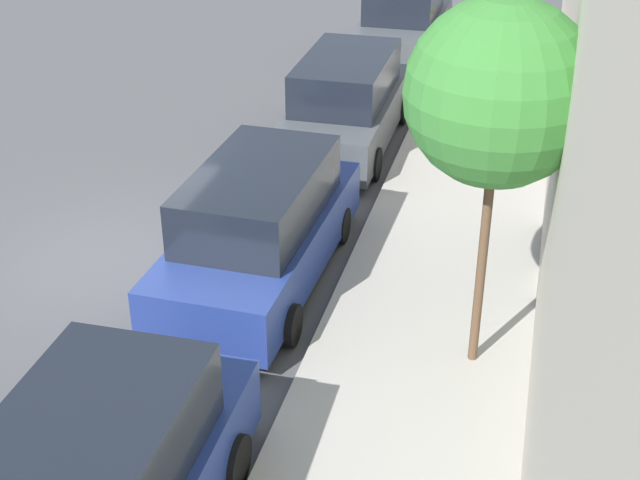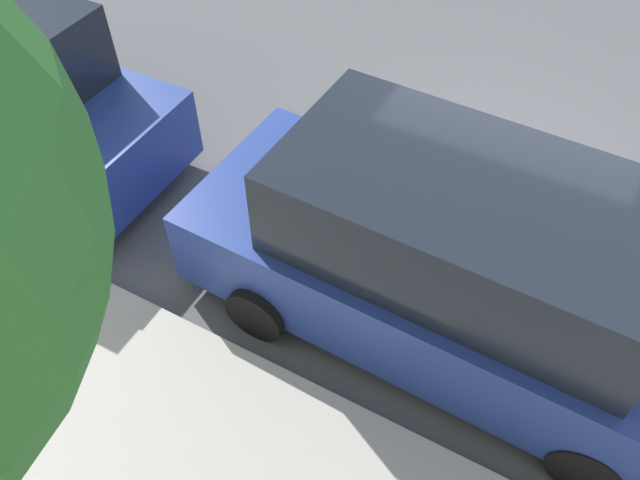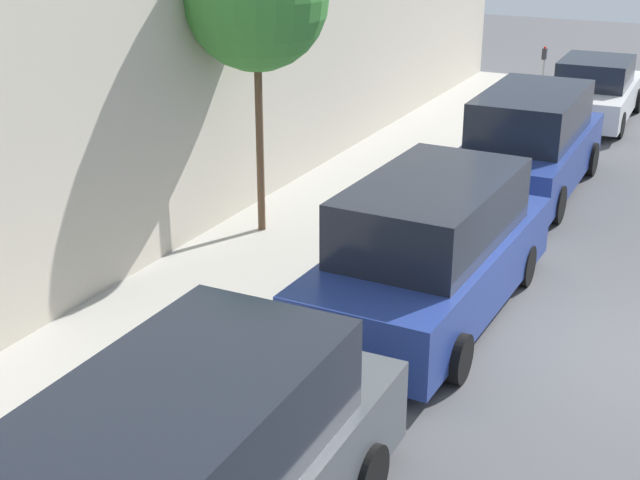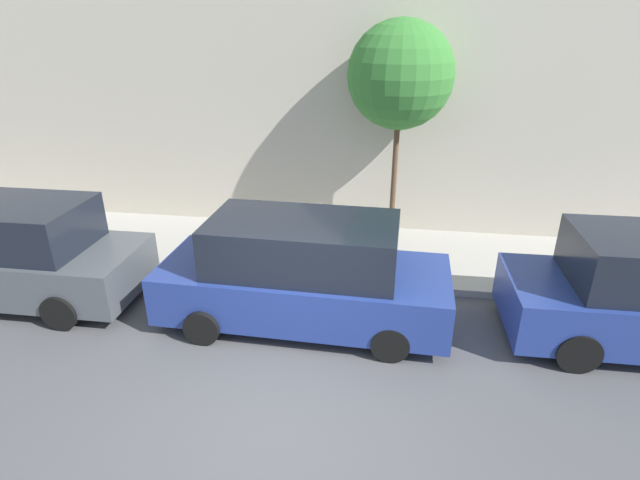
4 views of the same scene
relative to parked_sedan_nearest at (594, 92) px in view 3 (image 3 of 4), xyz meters
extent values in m
plane|color=#515154|center=(-2.34, 11.83, -0.73)|extent=(60.00, 60.00, 0.00)
cube|color=#B2ADA3|center=(2.62, 11.83, -0.65)|extent=(2.94, 32.00, 0.15)
cube|color=silver|center=(0.00, -0.03, -0.17)|extent=(1.92, 4.55, 0.68)
cube|color=black|center=(0.00, 0.07, 0.49)|extent=(1.64, 2.14, 0.64)
cylinder|color=black|center=(-0.85, 1.37, -0.42)|extent=(0.22, 0.61, 0.61)
cylinder|color=black|center=(0.85, 1.37, -0.42)|extent=(0.22, 0.61, 0.61)
cylinder|color=black|center=(-0.85, -1.42, -0.42)|extent=(0.22, 0.61, 0.61)
cylinder|color=black|center=(0.85, -1.42, -0.42)|extent=(0.22, 0.61, 0.61)
cube|color=navy|center=(0.09, 6.09, -0.09)|extent=(1.96, 4.92, 0.84)
cube|color=black|center=(0.09, 6.09, 0.75)|extent=(1.71, 3.12, 0.84)
cylinder|color=black|center=(-0.81, 7.61, -0.40)|extent=(0.22, 0.66, 0.66)
cylinder|color=black|center=(0.99, 7.61, -0.40)|extent=(0.22, 0.66, 0.66)
cylinder|color=black|center=(-0.81, 4.57, -0.40)|extent=(0.22, 0.66, 0.66)
cylinder|color=black|center=(0.99, 4.57, -0.40)|extent=(0.22, 0.66, 0.66)
cube|color=navy|center=(-0.07, 11.92, -0.09)|extent=(2.04, 4.95, 0.84)
cube|color=black|center=(-0.07, 11.92, 0.75)|extent=(1.76, 3.15, 0.84)
cylinder|color=black|center=(-0.97, 13.44, -0.43)|extent=(0.22, 0.60, 0.60)
cylinder|color=black|center=(0.83, 13.44, -0.43)|extent=(0.22, 0.60, 0.60)
cylinder|color=black|center=(-0.97, 10.40, -0.43)|extent=(0.22, 0.60, 0.60)
cylinder|color=black|center=(0.83, 10.40, -0.43)|extent=(0.22, 0.60, 0.60)
cube|color=black|center=(-0.03, 17.50, 0.75)|extent=(1.69, 3.11, 0.84)
cylinder|color=black|center=(-0.93, 15.98, -0.40)|extent=(0.22, 0.65, 0.65)
cylinder|color=black|center=(0.87, 15.98, -0.40)|extent=(0.22, 0.65, 0.65)
cylinder|color=#ADADB2|center=(1.61, -1.46, -0.07)|extent=(0.07, 0.07, 1.00)
cube|color=#2D2D33|center=(1.61, -1.46, 0.57)|extent=(0.11, 0.15, 0.28)
cube|color=red|center=(1.61, -1.46, 0.73)|extent=(0.04, 0.09, 0.05)
cylinder|color=brown|center=(3.33, 10.48, 0.97)|extent=(0.12, 0.12, 3.09)
camera|label=1|loc=(3.78, 0.65, 6.52)|focal=50.00mm
camera|label=2|loc=(3.49, 12.52, 4.39)|focal=35.00mm
camera|label=3|loc=(-3.59, 22.26, 4.64)|focal=50.00mm
camera|label=4|loc=(-7.46, 10.53, 4.17)|focal=28.00mm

